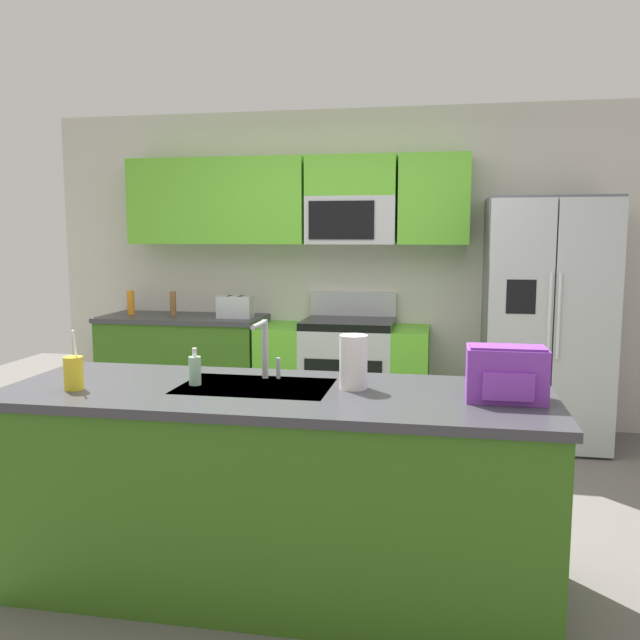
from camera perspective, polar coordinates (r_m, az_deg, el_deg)
ground_plane at (r=3.85m, az=-1.87°, el=-16.87°), size 9.00×9.00×0.00m
kitchen_wall_unit at (r=5.58m, az=1.23°, el=6.27°), size 5.20×0.43×2.60m
back_counter at (r=5.76m, az=-11.57°, el=-4.08°), size 1.36×0.63×0.90m
range_oven at (r=5.41m, az=2.05°, el=-4.77°), size 1.36×0.61×1.10m
refrigerator at (r=5.25m, az=18.79°, el=-0.18°), size 0.90×0.76×1.85m
island_counter at (r=3.09m, az=-3.89°, el=-14.06°), size 2.42×0.87×0.90m
toaster at (r=5.47m, az=-7.28°, el=1.13°), size 0.28×0.16×0.18m
pepper_mill at (r=5.71m, az=-12.50°, el=1.39°), size 0.05×0.05×0.20m
bottle_orange at (r=5.87m, az=-15.94°, el=1.45°), size 0.06×0.06×0.21m
sink_faucet at (r=3.12m, az=-4.78°, el=-2.09°), size 0.08×0.21×0.28m
drink_cup_yellow at (r=3.12m, az=-20.40°, el=-4.27°), size 0.08×0.08×0.27m
soap_dispenser at (r=3.07m, az=-10.69°, el=-4.25°), size 0.06×0.06×0.17m
paper_towel_roll at (r=2.94m, az=2.89°, el=-3.61°), size 0.12×0.12×0.24m
backpack at (r=2.83m, az=15.71°, el=-4.37°), size 0.32×0.22×0.23m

